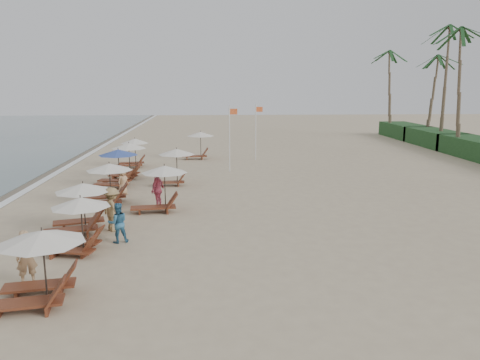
{
  "coord_description": "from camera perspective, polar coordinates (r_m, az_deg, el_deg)",
  "views": [
    {
      "loc": [
        -0.5,
        -16.02,
        6.04
      ],
      "look_at": [
        1.0,
        7.26,
        1.3
      ],
      "focal_mm": 35.2,
      "sensor_mm": 36.0,
      "label": 1
    }
  ],
  "objects": [
    {
      "name": "beachgoer_far_a",
      "position": [
        23.66,
        -9.95,
        -1.19
      ],
      "size": [
        0.85,
        1.17,
        1.84
      ],
      "primitive_type": "imported",
      "rotation": [
        0.0,
        0.0,
        4.29
      ],
      "color": "#D05370",
      "rests_on": "ground"
    },
    {
      "name": "lounger_station_2",
      "position": [
        20.65,
        -19.08,
        -3.29
      ],
      "size": [
        2.76,
        2.51,
        2.07
      ],
      "color": "brown",
      "rests_on": "ground"
    },
    {
      "name": "lounger_station_6",
      "position": [
        35.84,
        -12.92,
        3.2
      ],
      "size": [
        2.42,
        2.05,
        2.14
      ],
      "color": "brown",
      "rests_on": "ground"
    },
    {
      "name": "lounger_station_0",
      "position": [
        14.45,
        -23.53,
        -9.65
      ],
      "size": [
        2.72,
        2.35,
        2.13
      ],
      "color": "brown",
      "rests_on": "ground"
    },
    {
      "name": "foam_line",
      "position": [
        28.78,
        -25.43,
        -1.74
      ],
      "size": [
        0.5,
        140.0,
        0.02
      ],
      "primitive_type": "cube",
      "color": "white",
      "rests_on": "ground"
    },
    {
      "name": "beachgoer_mid_a",
      "position": [
        18.88,
        -14.59,
        -5.04
      ],
      "size": [
        0.91,
        0.8,
        1.58
      ],
      "primitive_type": "imported",
      "rotation": [
        0.0,
        0.0,
        3.45
      ],
      "color": "#2F698E",
      "rests_on": "ground"
    },
    {
      "name": "inland_station_0",
      "position": [
        22.86,
        -9.8,
        -0.68
      ],
      "size": [
        2.85,
        2.24,
        2.22
      ],
      "color": "brown",
      "rests_on": "ground"
    },
    {
      "name": "inland_station_1",
      "position": [
        28.79,
        -8.04,
        2.17
      ],
      "size": [
        2.59,
        2.24,
        2.22
      ],
      "color": "brown",
      "rests_on": "ground"
    },
    {
      "name": "inland_station_2",
      "position": [
        38.96,
        -5.14,
        4.51
      ],
      "size": [
        2.75,
        2.24,
        2.22
      ],
      "color": "brown",
      "rests_on": "ground"
    },
    {
      "name": "beachgoer_near",
      "position": [
        15.92,
        -24.44,
        -8.58
      ],
      "size": [
        0.75,
        0.66,
        1.72
      ],
      "primitive_type": "imported",
      "rotation": [
        0.0,
        0.0,
        0.48
      ],
      "color": "tan",
      "rests_on": "ground"
    },
    {
      "name": "ground",
      "position": [
        17.13,
        -1.8,
        -9.17
      ],
      "size": [
        160.0,
        160.0,
        0.0
      ],
      "primitive_type": "plane",
      "color": "tan",
      "rests_on": "ground"
    },
    {
      "name": "lounger_station_5",
      "position": [
        31.76,
        -13.62,
        2.4
      ],
      "size": [
        2.55,
        2.28,
        2.3
      ],
      "color": "brown",
      "rests_on": "ground"
    },
    {
      "name": "lounger_station_3",
      "position": [
        24.85,
        -16.07,
        -0.6
      ],
      "size": [
        2.79,
        2.39,
        2.14
      ],
      "color": "brown",
      "rests_on": "ground"
    },
    {
      "name": "beachgoer_far_b",
      "position": [
        26.96,
        -14.01,
        -0.19
      ],
      "size": [
        0.79,
        0.87,
        1.49
      ],
      "primitive_type": "imported",
      "rotation": [
        0.0,
        0.0,
        1.0
      ],
      "color": "tan",
      "rests_on": "ground"
    },
    {
      "name": "flag_pole_far",
      "position": [
        38.4,
        1.97,
        6.17
      ],
      "size": [
        0.6,
        0.08,
        4.49
      ],
      "color": "silver",
      "rests_on": "ground"
    },
    {
      "name": "lounger_station_4",
      "position": [
        29.13,
        -14.93,
        1.38
      ],
      "size": [
        2.71,
        2.33,
        2.27
      ],
      "color": "brown",
      "rests_on": "ground"
    },
    {
      "name": "beachgoer_mid_b",
      "position": [
        20.39,
        -15.24,
        -3.44
      ],
      "size": [
        1.33,
        1.35,
        1.87
      ],
      "primitive_type": "imported",
      "rotation": [
        0.0,
        0.0,
        2.32
      ],
      "color": "#93764A",
      "rests_on": "ground"
    },
    {
      "name": "lounger_station_1",
      "position": [
        18.18,
        -19.19,
        -4.98
      ],
      "size": [
        2.42,
        2.14,
        2.06
      ],
      "color": "brown",
      "rests_on": "ground"
    },
    {
      "name": "flag_pole_near",
      "position": [
        32.93,
        -1.22,
        5.41
      ],
      "size": [
        0.59,
        0.08,
        4.61
      ],
      "color": "silver",
      "rests_on": "ground"
    }
  ]
}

